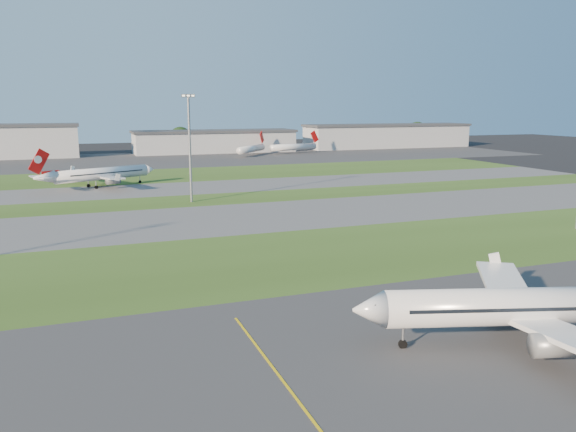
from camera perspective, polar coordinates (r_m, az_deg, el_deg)
name	(u,v)px	position (r m, az deg, el deg)	size (l,w,h in m)	color
grass_strip_a	(161,270)	(82.50, -12.73, -5.33)	(300.00, 34.00, 0.01)	#304918
taxiway_a	(138,225)	(114.39, -14.99, -0.86)	(300.00, 32.00, 0.01)	#515154
grass_strip_b	(127,204)	(138.90, -16.00, 1.14)	(300.00, 18.00, 0.01)	#304918
taxiway_b	(121,191)	(160.59, -16.64, 2.40)	(300.00, 26.00, 0.01)	#515154
grass_strip_c	(113,177)	(193.26, -17.32, 3.76)	(300.00, 40.00, 0.01)	#304918
apron_far	(105,161)	(252.87, -18.12, 5.32)	(400.00, 80.00, 0.01)	#333335
airliner_parked	(534,307)	(59.67, 23.74, -8.49)	(34.52, 29.06, 11.08)	silver
airliner_taxiing	(101,174)	(170.46, -18.45, 4.05)	(32.11, 27.34, 10.72)	silver
mini_jet_near	(251,149)	(267.83, -3.74, 6.84)	(19.95, 22.83, 9.48)	silver
mini_jet_far	(294,147)	(279.10, 0.58, 7.03)	(28.19, 9.26, 9.48)	silver
light_mast_centre	(190,141)	(137.16, -9.96, 7.52)	(3.20, 0.70, 25.80)	gray
hangar_east	(215,141)	(289.53, -7.44, 7.55)	(81.60, 23.00, 11.20)	#A5A8AD
hangar_far_east	(387,136)	(326.76, 10.07, 8.04)	(96.90, 23.00, 13.20)	#A5A8AD
tree_mid_west	(56,143)	(293.31, -22.48, 6.90)	(9.90, 9.90, 10.80)	black
tree_mid_east	(180,138)	(300.25, -10.87, 7.80)	(11.55, 11.55, 12.60)	black
tree_east	(314,137)	(319.53, 2.70, 8.05)	(10.45, 10.45, 11.40)	black
tree_far_east	(417,132)	(356.10, 12.98, 8.30)	(12.65, 12.65, 13.80)	black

